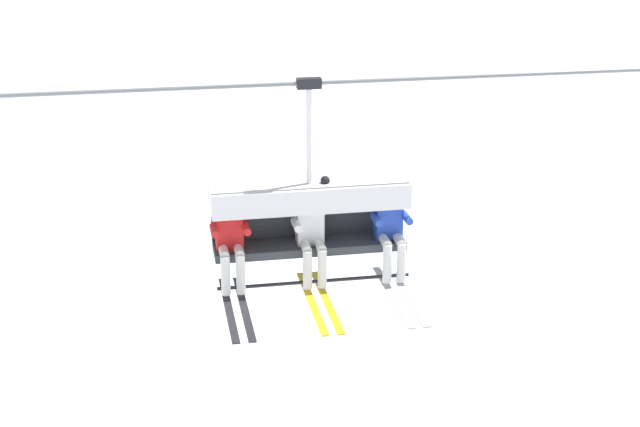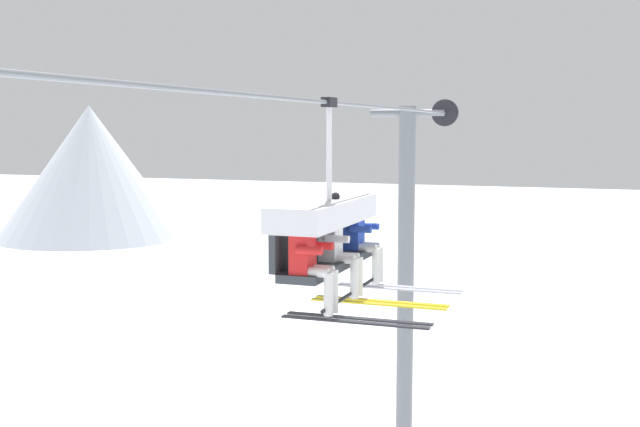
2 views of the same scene
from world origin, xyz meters
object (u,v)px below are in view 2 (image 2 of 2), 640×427
object	(u,v)px
lift_tower_far	(406,287)
skier_red	(313,260)
skier_blue	(363,238)
chairlift_chair	(323,223)
skier_white	(340,246)

from	to	relation	value
lift_tower_far	skier_red	xyz separation A→B (m)	(-8.37, -0.93, 1.96)
skier_blue	skier_red	bearing A→B (deg)	180.00
lift_tower_far	skier_blue	bearing A→B (deg)	-171.78
chairlift_chair	skier_red	xyz separation A→B (m)	(-0.97, -0.22, -0.29)
lift_tower_far	skier_blue	xyz separation A→B (m)	(-6.44, -0.93, 1.96)
skier_red	skier_blue	world-z (taller)	same
lift_tower_far	chairlift_chair	bearing A→B (deg)	-174.53
skier_red	skier_blue	xyz separation A→B (m)	(1.94, 0.00, 0.00)
skier_white	skier_red	bearing A→B (deg)	-179.60
skier_red	skier_blue	size ratio (longest dim) A/B	1.00
skier_red	skier_blue	distance (m)	1.94
chairlift_chair	lift_tower_far	bearing A→B (deg)	5.47
skier_red	lift_tower_far	bearing A→B (deg)	6.34
lift_tower_far	skier_white	bearing A→B (deg)	-172.89
lift_tower_far	skier_white	world-z (taller)	lift_tower_far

